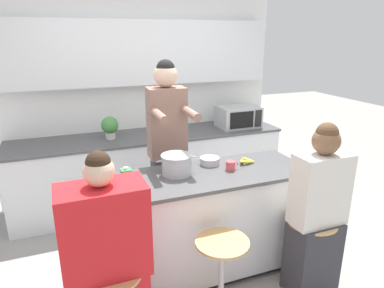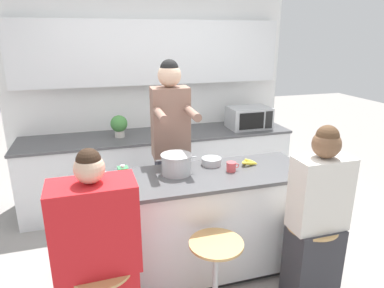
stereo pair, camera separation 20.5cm
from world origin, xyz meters
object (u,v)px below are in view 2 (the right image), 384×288
object	(u,v)px
bar_stool_rightmost	(309,256)
coffee_cup_far	(104,180)
kitchen_island	(194,225)
person_seated_near	(316,225)
coffee_cup_near	(231,167)
microwave	(249,118)
person_wrapped_blanket	(99,263)
fruit_bowl	(211,161)
cooking_pot	(176,164)
person_cooking	(171,156)
potted_plant	(119,125)
bar_stool_center	(215,276)
juice_carton	(123,179)
banana_bunch	(248,163)

from	to	relation	value
bar_stool_rightmost	coffee_cup_far	world-z (taller)	coffee_cup_far
kitchen_island	person_seated_near	world-z (taller)	person_seated_near
coffee_cup_near	microwave	world-z (taller)	microwave
person_wrapped_blanket	microwave	xyz separation A→B (m)	(1.96, 1.97, 0.36)
fruit_bowl	cooking_pot	bearing A→B (deg)	-162.58
person_cooking	potted_plant	world-z (taller)	person_cooking
coffee_cup_far	bar_stool_rightmost	bearing A→B (deg)	-19.67
person_seated_near	bar_stool_center	bearing A→B (deg)	177.81
person_cooking	coffee_cup_far	distance (m)	0.82
bar_stool_center	cooking_pot	world-z (taller)	cooking_pot
cooking_pot	juice_carton	distance (m)	0.50
bar_stool_center	fruit_bowl	distance (m)	0.96
person_cooking	coffee_cup_near	xyz separation A→B (m)	(0.40, -0.52, 0.04)
banana_bunch	person_wrapped_blanket	bearing A→B (deg)	-154.01
person_seated_near	cooking_pot	distance (m)	1.18
juice_carton	bar_stool_center	bearing A→B (deg)	-33.91
person_wrapped_blanket	person_seated_near	size ratio (longest dim) A/B	0.99
bar_stool_center	banana_bunch	world-z (taller)	banana_bunch
person_cooking	fruit_bowl	distance (m)	0.44
bar_stool_rightmost	person_wrapped_blanket	xyz separation A→B (m)	(-1.58, -0.03, 0.30)
cooking_pot	coffee_cup_far	size ratio (longest dim) A/B	3.05
bar_stool_rightmost	fruit_bowl	xyz separation A→B (m)	(-0.57, 0.72, 0.60)
bar_stool_rightmost	coffee_cup_far	xyz separation A→B (m)	(-1.50, 0.54, 0.62)
bar_stool_rightmost	person_seated_near	bearing A→B (deg)	-70.24
bar_stool_center	microwave	xyz separation A→B (m)	(1.16, 1.94, 0.66)
bar_stool_rightmost	juice_carton	distance (m)	1.57
coffee_cup_far	person_wrapped_blanket	bearing A→B (deg)	-98.32
person_wrapped_blanket	cooking_pot	size ratio (longest dim) A/B	4.15
bar_stool_center	microwave	bearing A→B (deg)	59.08
person_seated_near	microwave	bearing A→B (deg)	79.30
person_cooking	person_wrapped_blanket	distance (m)	1.32
cooking_pot	juice_carton	world-z (taller)	juice_carton
coffee_cup_far	fruit_bowl	bearing A→B (deg)	10.88
coffee_cup_far	microwave	world-z (taller)	microwave
bar_stool_rightmost	fruit_bowl	world-z (taller)	fruit_bowl
person_wrapped_blanket	cooking_pot	distance (m)	0.99
bar_stool_center	person_seated_near	size ratio (longest dim) A/B	0.44
microwave	fruit_bowl	bearing A→B (deg)	-127.69
banana_bunch	potted_plant	bearing A→B (deg)	125.60
bar_stool_center	coffee_cup_near	xyz separation A→B (m)	(0.33, 0.53, 0.61)
fruit_bowl	juice_carton	xyz separation A→B (m)	(-0.80, -0.33, 0.07)
cooking_pot	person_wrapped_blanket	bearing A→B (deg)	-136.47
bar_stool_rightmost	microwave	xyz separation A→B (m)	(0.38, 1.94, 0.66)
person_wrapped_blanket	cooking_pot	world-z (taller)	person_wrapped_blanket
potted_plant	person_seated_near	bearing A→B (deg)	-58.03
person_cooking	person_wrapped_blanket	world-z (taller)	person_cooking
person_seated_near	fruit_bowl	world-z (taller)	person_seated_near
person_cooking	cooking_pot	bearing A→B (deg)	-95.04
person_seated_near	juice_carton	world-z (taller)	person_seated_near
kitchen_island	bar_stool_center	distance (m)	0.54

